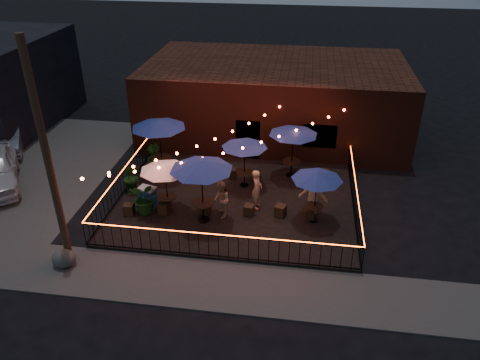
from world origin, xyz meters
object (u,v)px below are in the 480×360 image
at_px(cafe_table_1, 158,124).
at_px(boulder, 64,258).
at_px(cooler, 148,197).
at_px(utility_pole, 48,160).
at_px(cafe_table_2, 201,166).
at_px(cafe_table_0, 165,168).
at_px(cafe_table_5, 293,131).
at_px(cafe_table_4, 317,177).
at_px(cafe_table_3, 245,144).

xyz_separation_m(cafe_table_1, boulder, (-1.55, -6.92, -2.33)).
distance_m(cafe_table_1, cooler, 3.59).
distance_m(utility_pole, cafe_table_2, 5.40).
bearing_deg(cafe_table_2, utility_pole, -146.65).
relative_size(utility_pole, cafe_table_2, 2.47).
height_order(cafe_table_0, cafe_table_2, cafe_table_2).
bearing_deg(utility_pole, cooler, 62.44).
bearing_deg(utility_pole, cafe_table_1, 76.11).
relative_size(cafe_table_2, cafe_table_5, 1.16).
relative_size(utility_pole, boulder, 9.18).
distance_m(cafe_table_1, cafe_table_5, 6.10).
relative_size(cafe_table_1, cafe_table_4, 1.25).
bearing_deg(cooler, cafe_table_1, 110.09).
bearing_deg(cafe_table_1, cafe_table_5, 6.35).
bearing_deg(cafe_table_3, cafe_table_1, 171.88).
distance_m(utility_pole, cafe_table_1, 6.80).
bearing_deg(cafe_table_4, cafe_table_2, -171.80).
height_order(cafe_table_1, cooler, cafe_table_1).
relative_size(cafe_table_1, cooler, 2.99).
height_order(utility_pole, cafe_table_4, utility_pole).
distance_m(utility_pole, cafe_table_4, 9.59).
bearing_deg(utility_pole, cafe_table_2, 33.35).
distance_m(cafe_table_4, cafe_table_5, 3.81).
height_order(cafe_table_5, boulder, cafe_table_5).
relative_size(cafe_table_3, boulder, 2.58).
xyz_separation_m(cafe_table_0, cafe_table_1, (-1.17, 3.14, 0.48)).
bearing_deg(utility_pole, cafe_table_4, 21.83).
bearing_deg(cafe_table_2, cafe_table_4, 8.20).
height_order(utility_pole, boulder, utility_pole).
bearing_deg(cooler, cafe_table_4, 15.12).
bearing_deg(cafe_table_2, cafe_table_5, 52.37).
bearing_deg(utility_pole, cafe_table_3, 46.48).
xyz_separation_m(utility_pole, cafe_table_2, (4.36, 2.87, -1.38)).
bearing_deg(cafe_table_4, cafe_table_3, 142.58).
distance_m(utility_pole, cafe_table_5, 10.59).
bearing_deg(cafe_table_2, cafe_table_3, 67.71).
xyz_separation_m(cafe_table_1, cafe_table_5, (6.06, 0.67, -0.26)).
height_order(cooler, boulder, cooler).
height_order(utility_pole, cafe_table_5, utility_pole).
distance_m(cafe_table_2, cafe_table_3, 3.30).
relative_size(cafe_table_5, boulder, 3.22).
bearing_deg(cooler, boulder, -98.95).
xyz_separation_m(cafe_table_5, boulder, (-7.61, -7.59, -2.07)).
bearing_deg(cooler, cafe_table_2, 0.65).
xyz_separation_m(cafe_table_2, cafe_table_5, (3.30, 4.28, -0.21)).
height_order(cafe_table_1, cafe_table_3, cafe_table_1).
height_order(cafe_table_1, cafe_table_4, cafe_table_1).
bearing_deg(cafe_table_1, utility_pole, -103.89).
xyz_separation_m(cooler, boulder, (-1.80, -3.98, -0.28)).
bearing_deg(cafe_table_1, boulder, -102.67).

